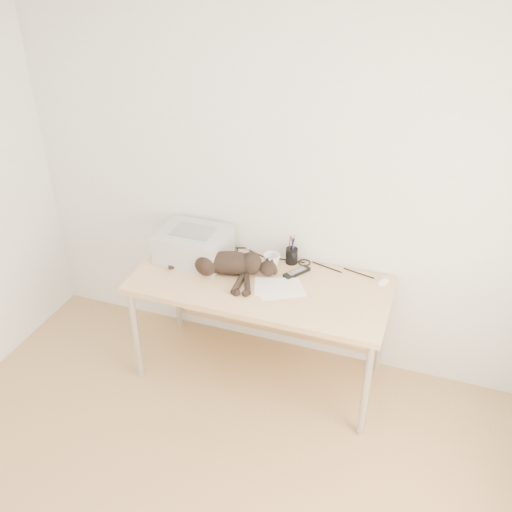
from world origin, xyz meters
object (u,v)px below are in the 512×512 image
at_px(printer, 194,245).
at_px(mug, 272,261).
at_px(desk, 264,293).
at_px(cat, 227,264).
at_px(pen_cup, 292,255).
at_px(mouse, 383,281).

bearing_deg(printer, mug, 4.83).
xyz_separation_m(desk, mug, (0.02, 0.10, 0.18)).
bearing_deg(mug, cat, -147.28).
bearing_deg(mug, printer, -175.17).
bearing_deg(printer, desk, -6.13).
height_order(printer, cat, printer).
xyz_separation_m(pen_cup, mouse, (0.60, -0.04, -0.04)).
bearing_deg(mouse, desk, -144.89).
bearing_deg(desk, printer, 173.87).
relative_size(pen_cup, mouse, 1.98).
distance_m(desk, pen_cup, 0.30).
bearing_deg(mug, pen_cup, 45.93).
bearing_deg(printer, pen_cup, 13.45).
xyz_separation_m(mug, pen_cup, (0.10, 0.11, 0.01)).
xyz_separation_m(printer, cat, (0.28, -0.11, -0.03)).
height_order(printer, mouse, printer).
relative_size(cat, mug, 6.62).
xyz_separation_m(printer, mug, (0.52, 0.04, -0.05)).
bearing_deg(mouse, printer, -152.58).
bearing_deg(pen_cup, desk, -119.92).
distance_m(mug, pen_cup, 0.15).
xyz_separation_m(mug, mouse, (0.70, 0.06, -0.03)).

